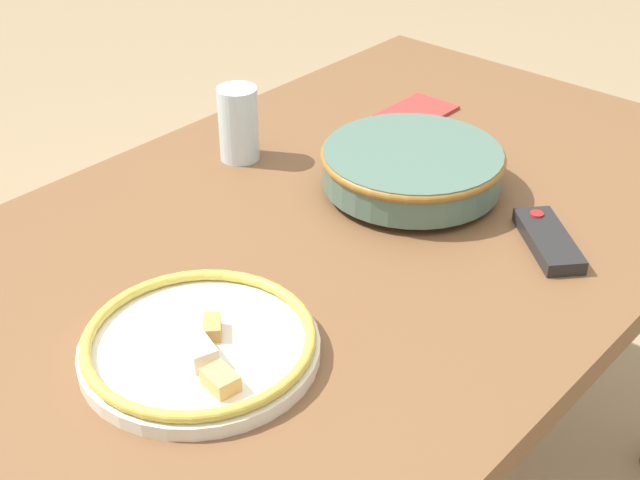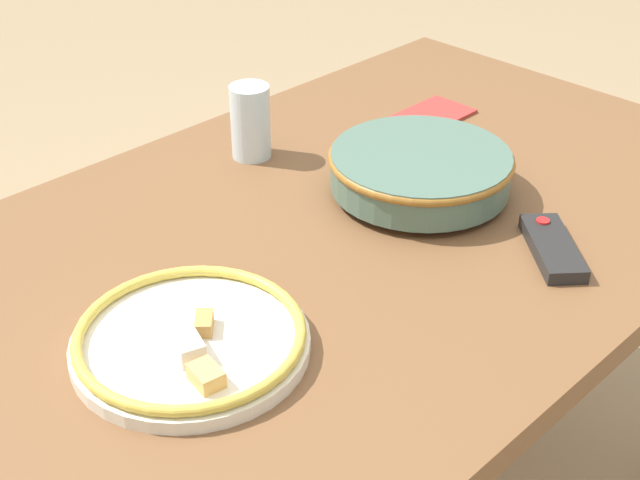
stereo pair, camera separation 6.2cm
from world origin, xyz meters
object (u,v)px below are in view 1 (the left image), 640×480
Objects in this scene: tv_remote at (548,240)px; drinking_glass at (238,124)px; food_plate at (200,345)px; noodle_bowl at (412,167)px.

tv_remote is 0.53m from drinking_glass.
drinking_glass is (-0.39, -0.33, 0.05)m from food_plate.
tv_remote is at bearing 100.38° from drinking_glass.
drinking_glass reaches higher than food_plate.
noodle_bowl is 1.88× the size of tv_remote.
tv_remote is 1.22× the size of drinking_glass.
drinking_glass reaches higher than noodle_bowl.
drinking_glass reaches higher than tv_remote.
food_plate is 1.88× the size of tv_remote.
food_plate is 2.30× the size of drinking_glass.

